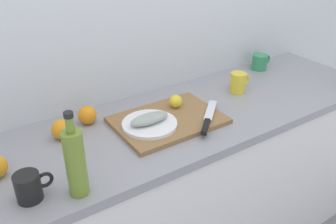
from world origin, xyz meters
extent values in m
cube|color=silver|center=(0.00, 0.33, 1.25)|extent=(3.20, 0.05, 2.50)
cube|color=white|center=(0.00, 0.00, 0.43)|extent=(2.00, 0.58, 0.86)
cube|color=gray|center=(0.00, 0.00, 0.88)|extent=(2.00, 0.60, 0.04)
cube|color=olive|center=(-0.14, -0.01, 0.91)|extent=(0.45, 0.32, 0.02)
cylinder|color=white|center=(-0.23, -0.02, 0.93)|extent=(0.23, 0.23, 0.01)
ellipsoid|color=#999E99|center=(-0.23, -0.02, 0.95)|extent=(0.17, 0.07, 0.04)
cube|color=silver|center=(0.05, -0.07, 0.93)|extent=(0.16, 0.15, 0.00)
cube|color=black|center=(-0.06, -0.17, 0.93)|extent=(0.10, 0.09, 0.02)
sphere|color=yellow|center=(-0.05, 0.06, 0.95)|extent=(0.06, 0.06, 0.06)
cylinder|color=olive|center=(-0.62, -0.23, 1.01)|extent=(0.06, 0.06, 0.23)
cylinder|color=olive|center=(-0.62, -0.23, 1.15)|extent=(0.03, 0.03, 0.05)
cylinder|color=black|center=(-0.62, -0.23, 1.19)|extent=(0.03, 0.03, 0.02)
cylinder|color=black|center=(-0.76, -0.17, 0.95)|extent=(0.08, 0.08, 0.09)
torus|color=black|center=(-0.71, -0.17, 0.95)|extent=(0.06, 0.01, 0.06)
cylinder|color=#338C59|center=(0.63, 0.21, 0.94)|extent=(0.09, 0.09, 0.09)
torus|color=#338C59|center=(0.68, 0.21, 0.95)|extent=(0.06, 0.01, 0.06)
cylinder|color=yellow|center=(0.32, 0.05, 0.95)|extent=(0.08, 0.08, 0.10)
torus|color=yellow|center=(0.37, 0.05, 0.96)|extent=(0.06, 0.01, 0.06)
sphere|color=orange|center=(-0.55, 0.12, 0.94)|extent=(0.08, 0.08, 0.08)
sphere|color=orange|center=(-0.42, 0.17, 0.94)|extent=(0.08, 0.08, 0.08)
camera|label=1|loc=(-0.88, -1.13, 1.69)|focal=38.84mm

